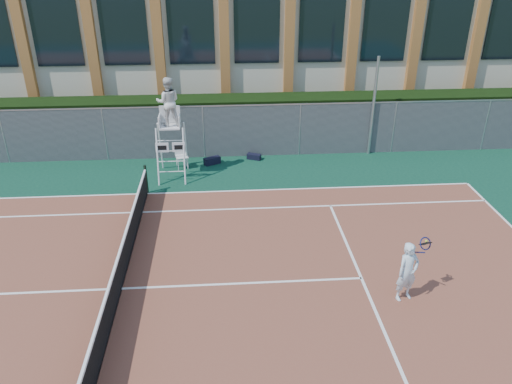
{
  "coord_description": "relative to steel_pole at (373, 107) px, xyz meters",
  "views": [
    {
      "loc": [
        2.78,
        -10.72,
        8.2
      ],
      "look_at": [
        3.75,
        3.0,
        1.22
      ],
      "focal_mm": 35.0,
      "sensor_mm": 36.0,
      "label": 1
    }
  ],
  "objects": [
    {
      "name": "tennis_net",
      "position": [
        -8.99,
        -8.7,
        -1.52
      ],
      "size": [
        0.1,
        11.3,
        1.1
      ],
      "color": "black",
      "rests_on": "ground"
    },
    {
      "name": "tennis_player",
      "position": [
        -1.73,
        -9.58,
        -1.22
      ],
      "size": [
        0.96,
        0.7,
        1.64
      ],
      "color": "silver",
      "rests_on": "tennis_court"
    },
    {
      "name": "fence",
      "position": [
        -8.99,
        0.1,
        -0.96
      ],
      "size": [
        40.0,
        0.06,
        2.2
      ],
      "primitive_type": null,
      "color": "#595E60",
      "rests_on": "ground"
    },
    {
      "name": "umpire_chair",
      "position": [
        -8.14,
        -1.65,
        0.78
      ],
      "size": [
        1.09,
        1.67,
        3.88
      ],
      "color": "white",
      "rests_on": "ground"
    },
    {
      "name": "sports_bag_near",
      "position": [
        -6.67,
        -0.66,
        -1.91
      ],
      "size": [
        0.72,
        0.54,
        0.28
      ],
      "primitive_type": "cube",
      "rotation": [
        0.0,
        0.0,
        0.47
      ],
      "color": "black",
      "rests_on": "apron"
    },
    {
      "name": "hedge",
      "position": [
        -8.99,
        1.3,
        -0.96
      ],
      "size": [
        40.0,
        1.4,
        2.2
      ],
      "primitive_type": "cube",
      "color": "black",
      "rests_on": "ground"
    },
    {
      "name": "plastic_chair",
      "position": [
        -7.88,
        -0.87,
        -1.46
      ],
      "size": [
        0.56,
        0.56,
        1.0
      ],
      "color": "silver",
      "rests_on": "apron"
    },
    {
      "name": "ground",
      "position": [
        -8.99,
        -8.7,
        -2.06
      ],
      "size": [
        120.0,
        120.0,
        0.0
      ],
      "primitive_type": "plane",
      "color": "#233814"
    },
    {
      "name": "building",
      "position": [
        -8.99,
        9.25,
        2.08
      ],
      "size": [
        45.0,
        10.6,
        8.22
      ],
      "color": "beige",
      "rests_on": "ground"
    },
    {
      "name": "apron",
      "position": [
        -8.99,
        -7.7,
        -2.06
      ],
      "size": [
        36.0,
        20.0,
        0.01
      ],
      "primitive_type": "cube",
      "color": "#0B3326",
      "rests_on": "ground"
    },
    {
      "name": "steel_pole",
      "position": [
        0.0,
        0.0,
        0.0
      ],
      "size": [
        0.12,
        0.12,
        4.12
      ],
      "primitive_type": "cylinder",
      "color": "#9EA0A5",
      "rests_on": "ground"
    },
    {
      "name": "sports_bag_far",
      "position": [
        -4.93,
        -0.28,
        -1.94
      ],
      "size": [
        0.62,
        0.45,
        0.23
      ],
      "primitive_type": "cube",
      "rotation": [
        0.0,
        0.0,
        -0.41
      ],
      "color": "black",
      "rests_on": "apron"
    },
    {
      "name": "tennis_court",
      "position": [
        -8.99,
        -8.7,
        -2.04
      ],
      "size": [
        23.77,
        10.97,
        0.02
      ],
      "primitive_type": "cube",
      "color": "brown",
      "rests_on": "apron"
    }
  ]
}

